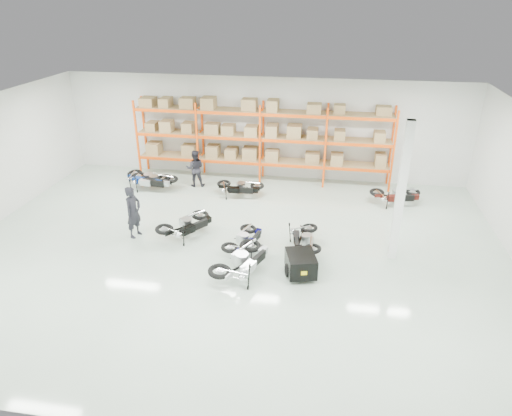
% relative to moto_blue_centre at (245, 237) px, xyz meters
% --- Properties ---
extents(room, '(18.00, 18.00, 18.00)m').
position_rel_moto_blue_centre_xyz_m(room, '(-0.45, -0.12, 1.74)').
color(room, '#B6CBBA').
rests_on(room, ground).
extents(pallet_rack, '(11.28, 0.98, 3.62)m').
position_rel_moto_blue_centre_xyz_m(pallet_rack, '(-0.45, 6.33, 1.75)').
color(pallet_rack, '#FF510D').
rests_on(pallet_rack, ground).
extents(structural_column, '(0.25, 0.25, 4.50)m').
position_rel_moto_blue_centre_xyz_m(structural_column, '(4.75, 0.38, 1.74)').
color(structural_column, white).
rests_on(structural_column, ground).
extents(moto_blue_centre, '(1.22, 1.82, 1.08)m').
position_rel_moto_blue_centre_xyz_m(moto_blue_centre, '(0.00, 0.00, 0.00)').
color(moto_blue_centre, '#070748').
rests_on(moto_blue_centre, ground).
extents(moto_silver_left, '(1.67, 2.26, 1.32)m').
position_rel_moto_blue_centre_xyz_m(moto_silver_left, '(0.21, -1.44, 0.11)').
color(moto_silver_left, '#B3B6BA').
rests_on(moto_silver_left, ground).
extents(moto_black_far_left, '(1.83, 2.04, 1.20)m').
position_rel_moto_blue_centre_xyz_m(moto_black_far_left, '(-2.18, 0.63, 0.06)').
color(moto_black_far_left, black).
rests_on(moto_black_far_left, ground).
extents(moto_touring_right, '(1.05, 1.78, 1.09)m').
position_rel_moto_blue_centre_xyz_m(moto_touring_right, '(1.92, 0.39, 0.01)').
color(moto_touring_right, black).
rests_on(moto_touring_right, ground).
extents(trailer, '(1.06, 1.81, 0.73)m').
position_rel_moto_blue_centre_xyz_m(trailer, '(1.92, -1.20, -0.08)').
color(trailer, black).
rests_on(trailer, ground).
extents(moto_back_a, '(2.03, 1.33, 1.21)m').
position_rel_moto_blue_centre_xyz_m(moto_back_a, '(-5.22, 4.57, 0.06)').
color(moto_back_a, navy).
rests_on(moto_back_a, ground).
extents(moto_back_b, '(1.91, 1.08, 1.19)m').
position_rel_moto_blue_centre_xyz_m(moto_back_b, '(-4.90, 4.41, 0.05)').
color(moto_back_b, '#AEB5B8').
rests_on(moto_back_b, ground).
extents(moto_back_c, '(1.72, 0.86, 1.11)m').
position_rel_moto_blue_centre_xyz_m(moto_back_c, '(-1.06, 4.32, 0.01)').
color(moto_back_c, black).
rests_on(moto_back_c, ground).
extents(moto_back_d, '(1.87, 1.17, 1.13)m').
position_rel_moto_blue_centre_xyz_m(moto_back_d, '(5.30, 4.56, 0.02)').
color(moto_back_d, '#47120E').
rests_on(moto_back_d, ground).
extents(person_left, '(0.61, 0.77, 1.84)m').
position_rel_moto_blue_centre_xyz_m(person_left, '(-3.96, 0.35, 0.41)').
color(person_left, black).
rests_on(person_left, ground).
extents(person_back, '(0.90, 0.77, 1.63)m').
position_rel_moto_blue_centre_xyz_m(person_back, '(-3.18, 5.13, 0.31)').
color(person_back, '#222029').
rests_on(person_back, ground).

